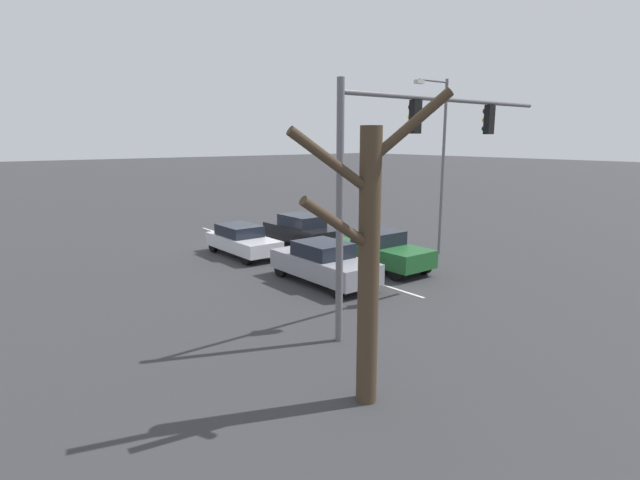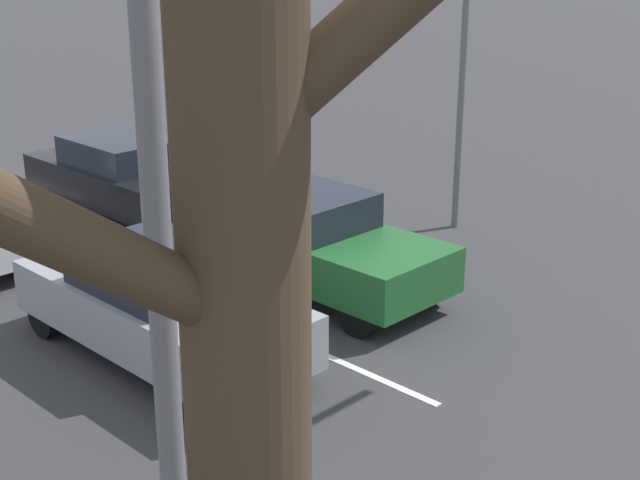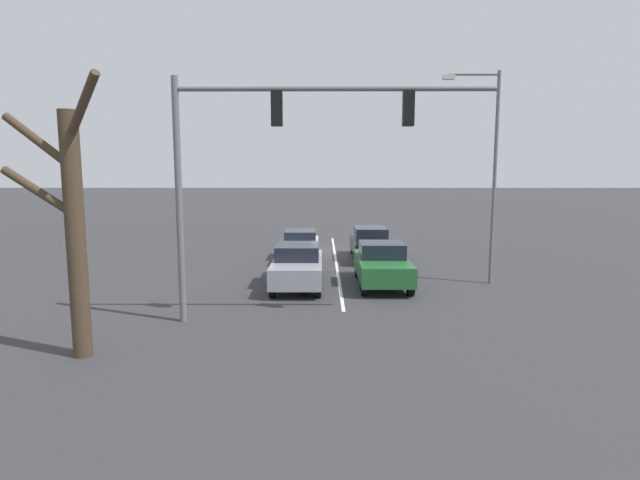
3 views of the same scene
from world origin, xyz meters
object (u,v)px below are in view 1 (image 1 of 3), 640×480
at_px(traffic_signal_gantry, 407,152).
at_px(street_lamp_left_shoulder, 440,155).
at_px(car_darkgreen_leftlane_front, 381,250).
at_px(car_black_leftlane_second, 301,230).
at_px(bare_tree_near, 367,254).
at_px(car_gray_midlane_front, 323,263).
at_px(car_silver_midlane_second, 242,240).

distance_m(traffic_signal_gantry, street_lamp_left_shoulder, 9.50).
relative_size(car_darkgreen_leftlane_front, street_lamp_left_shoulder, 0.55).
bearing_deg(car_black_leftlane_second, bare_tree_near, 58.78).
bearing_deg(car_gray_midlane_front, car_darkgreen_leftlane_front, -177.47).
bearing_deg(car_darkgreen_leftlane_front, bare_tree_near, 43.20).
bearing_deg(street_lamp_left_shoulder, traffic_signal_gantry, 32.79).
height_order(car_darkgreen_leftlane_front, car_silver_midlane_second, car_darkgreen_leftlane_front).
relative_size(car_gray_midlane_front, street_lamp_left_shoulder, 0.58).
bearing_deg(car_darkgreen_leftlane_front, street_lamp_left_shoulder, -175.02).
bearing_deg(car_silver_midlane_second, street_lamp_left_shoulder, 143.61).
bearing_deg(car_darkgreen_leftlane_front, car_gray_midlane_front, 2.53).
height_order(car_black_leftlane_second, street_lamp_left_shoulder, street_lamp_left_shoulder).
distance_m(car_darkgreen_leftlane_front, bare_tree_near, 11.41).
distance_m(car_gray_midlane_front, bare_tree_near, 9.25).
height_order(car_darkgreen_leftlane_front, traffic_signal_gantry, traffic_signal_gantry).
xyz_separation_m(car_black_leftlane_second, car_silver_midlane_second, (3.53, 0.04, -0.08)).
distance_m(car_darkgreen_leftlane_front, street_lamp_left_shoulder, 5.68).
xyz_separation_m(car_gray_midlane_front, car_silver_midlane_second, (0.15, -6.05, -0.06)).
bearing_deg(traffic_signal_gantry, street_lamp_left_shoulder, -147.21).
xyz_separation_m(car_gray_midlane_front, car_black_leftlane_second, (-3.38, -6.09, 0.02)).
distance_m(street_lamp_left_shoulder, bare_tree_near, 14.69).
distance_m(car_gray_midlane_front, traffic_signal_gantry, 6.36).
height_order(car_darkgreen_leftlane_front, bare_tree_near, bare_tree_near).
xyz_separation_m(traffic_signal_gantry, bare_tree_near, (4.26, 2.85, -1.89)).
relative_size(traffic_signal_gantry, bare_tree_near, 1.40).
height_order(car_gray_midlane_front, bare_tree_near, bare_tree_near).
relative_size(car_black_leftlane_second, bare_tree_near, 0.72).
bearing_deg(bare_tree_near, street_lamp_left_shoulder, -146.84).
relative_size(car_darkgreen_leftlane_front, car_black_leftlane_second, 0.97).
relative_size(car_gray_midlane_front, traffic_signal_gantry, 0.52).
bearing_deg(car_black_leftlane_second, traffic_signal_gantry, 69.66).
xyz_separation_m(car_darkgreen_leftlane_front, bare_tree_near, (8.13, 7.64, 2.40)).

